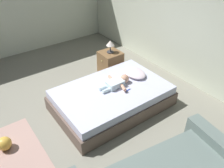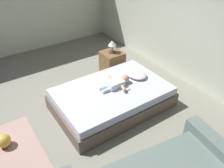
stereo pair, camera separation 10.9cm
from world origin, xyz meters
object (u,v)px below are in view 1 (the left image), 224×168
bed (112,98)px  nightstand (110,63)px  pillow (134,73)px  toothbrush (128,90)px  baby (117,83)px  toy_ball (4,144)px  lamp (110,44)px

bed → nightstand: bearing=145.6°
pillow → nightstand: (-0.90, 0.07, -0.20)m
bed → toothbrush: 0.36m
baby → toy_ball: 2.06m
nightstand → pillow: bearing=-4.7°
pillow → lamp: size_ratio=1.84×
toy_ball → toothbrush: bearing=80.8°
nightstand → lamp: 0.45m
toothbrush → lamp: 1.35m
toothbrush → pillow: bearing=127.9°
toothbrush → nightstand: 1.33m
pillow → toy_ball: size_ratio=2.45×
nightstand → toy_ball: 2.74m
baby → toothbrush: baby is taller
bed → toothbrush: (0.21, 0.20, 0.21)m
baby → toy_ball: bearing=-93.0°
pillow → lamp: lamp is taller
bed → pillow: pillow is taller
pillow → nightstand: bearing=175.3°
bed → baby: baby is taller
baby → bed: bearing=-78.3°
nightstand → bed: bearing=-34.4°
toothbrush → lamp: bearing=158.0°
bed → pillow: size_ratio=3.99×
nightstand → toothbrush: bearing=-22.0°
toothbrush → bed: bearing=-135.5°
pillow → baby: 0.50m
pillow → lamp: bearing=175.3°
nightstand → toy_ball: size_ratio=2.41×
lamp → toothbrush: bearing=-22.0°
bed → nightstand: (-1.02, 0.70, 0.06)m
bed → lamp: lamp is taller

